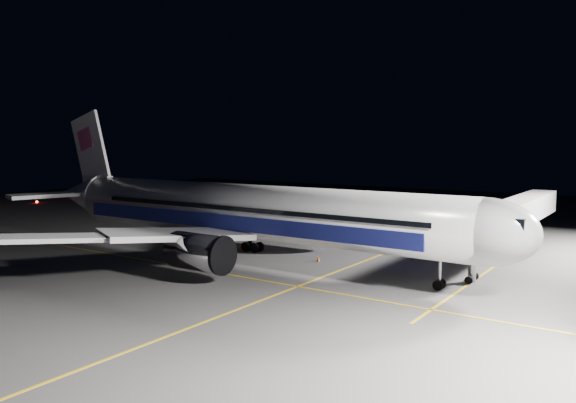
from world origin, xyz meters
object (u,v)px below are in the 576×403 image
(safety_cone_c, at_px, (338,244))
(safety_cone_a, at_px, (318,259))
(baggage_tug, at_px, (257,227))
(airliner, at_px, (242,212))
(jet_bridge, at_px, (511,215))
(safety_cone_b, at_px, (240,247))

(safety_cone_c, bearing_deg, safety_cone_a, -74.28)
(baggage_tug, relative_size, safety_cone_a, 5.30)
(airliner, height_order, baggage_tug, airliner)
(jet_bridge, xyz_separation_m, safety_cone_b, (-26.57, -14.06, -4.25))
(airliner, relative_size, safety_cone_a, 112.60)
(jet_bridge, relative_size, safety_cone_a, 63.00)
(safety_cone_a, relative_size, safety_cone_b, 0.81)
(safety_cone_a, distance_m, safety_cone_c, 8.98)
(safety_cone_c, bearing_deg, airliner, -110.17)
(airliner, height_order, safety_cone_b, airliner)
(airliner, bearing_deg, baggage_tug, 122.37)
(airliner, xyz_separation_m, baggage_tug, (-9.51, 15.01, -4.29))
(safety_cone_b, bearing_deg, jet_bridge, 27.88)
(jet_bridge, bearing_deg, airliner, -141.96)
(baggage_tug, bearing_deg, safety_cone_b, -52.35)
(jet_bridge, distance_m, safety_cone_b, 30.35)
(airliner, height_order, jet_bridge, airliner)
(airliner, relative_size, baggage_tug, 21.23)
(safety_cone_a, xyz_separation_m, safety_cone_c, (-2.43, 8.64, -0.01))
(safety_cone_b, bearing_deg, airliner, -48.90)
(jet_bridge, relative_size, safety_cone_c, 66.15)
(jet_bridge, height_order, safety_cone_c, jet_bridge)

